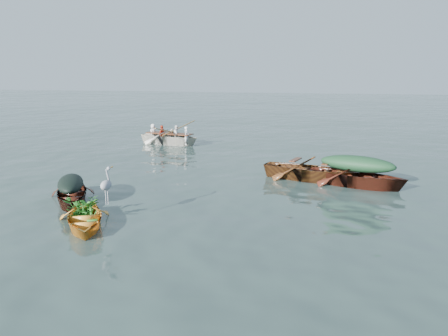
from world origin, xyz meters
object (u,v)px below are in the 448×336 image
(yellow_dinghy, at_px, (85,226))
(open_wooden_boat, at_px, (310,180))
(heron, at_px, (106,191))
(green_tarp_boat, at_px, (356,186))
(dark_covered_boat, at_px, (72,202))
(rowed_boat, at_px, (170,145))

(yellow_dinghy, relative_size, open_wooden_boat, 0.62)
(yellow_dinghy, relative_size, heron, 3.09)
(green_tarp_boat, bearing_deg, dark_covered_boat, 133.08)
(green_tarp_boat, relative_size, open_wooden_boat, 0.96)
(green_tarp_boat, relative_size, heron, 4.76)
(yellow_dinghy, relative_size, dark_covered_boat, 0.84)
(dark_covered_boat, xyz_separation_m, rowed_boat, (-1.19, 10.26, 0.00))
(dark_covered_boat, bearing_deg, green_tarp_boat, -4.48)
(yellow_dinghy, bearing_deg, open_wooden_boat, 18.96)
(dark_covered_boat, bearing_deg, heron, -66.20)
(dark_covered_boat, bearing_deg, rowed_boat, 65.10)
(yellow_dinghy, xyz_separation_m, rowed_boat, (-2.66, 11.91, 0.00))
(open_wooden_boat, relative_size, rowed_boat, 1.02)
(dark_covered_boat, height_order, heron, heron)
(dark_covered_boat, xyz_separation_m, heron, (1.91, -1.32, 0.83))
(dark_covered_boat, xyz_separation_m, green_tarp_boat, (7.83, 4.00, 0.00))
(yellow_dinghy, distance_m, open_wooden_boat, 7.80)
(dark_covered_boat, distance_m, rowed_boat, 10.32)
(open_wooden_boat, xyz_separation_m, rowed_boat, (-7.54, 5.83, 0.00))
(rowed_boat, bearing_deg, dark_covered_boat, -163.10)
(yellow_dinghy, distance_m, rowed_boat, 12.20)
(yellow_dinghy, height_order, rowed_boat, rowed_boat)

